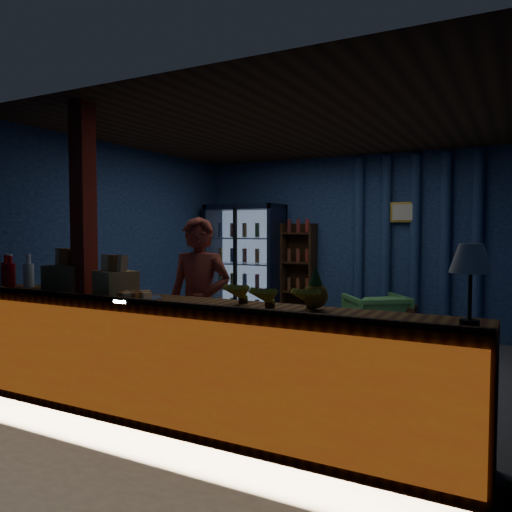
{
  "coord_description": "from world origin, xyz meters",
  "views": [
    {
      "loc": [
        2.3,
        -5.02,
        1.5
      ],
      "look_at": [
        -0.26,
        -0.2,
        1.22
      ],
      "focal_mm": 35.0,
      "sensor_mm": 36.0,
      "label": 1
    }
  ],
  "objects_px": {
    "table_lamp": "(471,262)",
    "pastry_tray": "(137,297)",
    "shopkeeper": "(199,306)",
    "green_chair": "(376,319)"
  },
  "relations": [
    {
      "from": "shopkeeper",
      "to": "table_lamp",
      "type": "distance_m",
      "value": 2.45
    },
    {
      "from": "green_chair",
      "to": "pastry_tray",
      "type": "height_order",
      "value": "pastry_tray"
    },
    {
      "from": "shopkeeper",
      "to": "pastry_tray",
      "type": "xyz_separation_m",
      "value": [
        -0.11,
        -0.71,
        0.16
      ]
    },
    {
      "from": "shopkeeper",
      "to": "pastry_tray",
      "type": "bearing_deg",
      "value": -112.66
    },
    {
      "from": "table_lamp",
      "to": "pastry_tray",
      "type": "bearing_deg",
      "value": -178.17
    },
    {
      "from": "green_chair",
      "to": "table_lamp",
      "type": "height_order",
      "value": "table_lamp"
    },
    {
      "from": "shopkeeper",
      "to": "green_chair",
      "type": "height_order",
      "value": "shopkeeper"
    },
    {
      "from": "pastry_tray",
      "to": "table_lamp",
      "type": "height_order",
      "value": "table_lamp"
    },
    {
      "from": "shopkeeper",
      "to": "table_lamp",
      "type": "xyz_separation_m",
      "value": [
        2.31,
        -0.63,
        0.51
      ]
    },
    {
      "from": "table_lamp",
      "to": "green_chair",
      "type": "bearing_deg",
      "value": 112.59
    }
  ]
}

